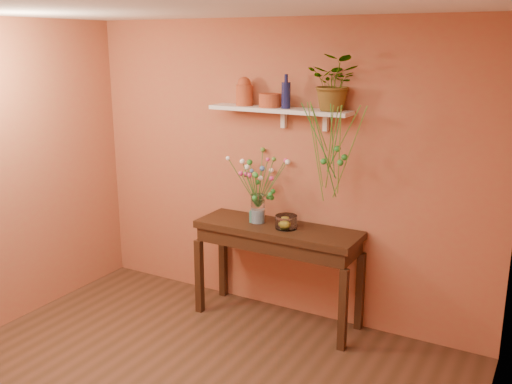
# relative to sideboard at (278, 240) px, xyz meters

# --- Properties ---
(room) EXTENTS (4.04, 4.04, 2.70)m
(room) POSITION_rel_sideboard_xyz_m (-0.11, -1.74, 0.57)
(room) COLOR #513021
(room) RESTS_ON ground
(sideboard) EXTENTS (1.49, 0.48, 0.91)m
(sideboard) POSITION_rel_sideboard_xyz_m (0.00, 0.00, 0.00)
(sideboard) COLOR #351D11
(sideboard) RESTS_ON ground
(wall_shelf) EXTENTS (1.30, 0.24, 0.19)m
(wall_shelf) POSITION_rel_sideboard_xyz_m (-0.05, 0.14, 1.14)
(wall_shelf) COLOR white
(wall_shelf) RESTS_ON room
(terracotta_jug) EXTENTS (0.19, 0.19, 0.25)m
(terracotta_jug) POSITION_rel_sideboard_xyz_m (-0.42, 0.14, 1.28)
(terracotta_jug) COLOR #AC461C
(terracotta_jug) RESTS_ON wall_shelf
(terracotta_pot) EXTENTS (0.25, 0.25, 0.12)m
(terracotta_pot) POSITION_rel_sideboard_xyz_m (-0.16, 0.13, 1.22)
(terracotta_pot) COLOR #AC461C
(terracotta_pot) RESTS_ON wall_shelf
(blue_bottle) EXTENTS (0.09, 0.09, 0.29)m
(blue_bottle) POSITION_rel_sideboard_xyz_m (0.01, 0.11, 1.28)
(blue_bottle) COLOR #161946
(blue_bottle) RESTS_ON wall_shelf
(spider_plant) EXTENTS (0.43, 0.37, 0.46)m
(spider_plant) POSITION_rel_sideboard_xyz_m (0.43, 0.15, 1.39)
(spider_plant) COLOR #2B7F2B
(spider_plant) RESTS_ON wall_shelf
(plant_fronds) EXTENTS (0.54, 0.41, 0.85)m
(plant_fronds) POSITION_rel_sideboard_xyz_m (0.50, -0.01, 0.85)
(plant_fronds) COLOR #2B7F2B
(plant_fronds) RESTS_ON wall_shelf
(glass_vase) EXTENTS (0.12, 0.12, 0.26)m
(glass_vase) POSITION_rel_sideboard_xyz_m (-0.21, 0.01, 0.24)
(glass_vase) COLOR white
(glass_vase) RESTS_ON sideboard
(bouquet) EXTENTS (0.45, 0.44, 0.50)m
(bouquet) POSITION_rel_sideboard_xyz_m (-0.21, 0.04, 0.56)
(bouquet) COLOR #386B28
(bouquet) RESTS_ON glass_vase
(glass_bowl) EXTENTS (0.19, 0.19, 0.12)m
(glass_bowl) POSITION_rel_sideboard_xyz_m (0.09, -0.01, 0.19)
(glass_bowl) COLOR white
(glass_bowl) RESTS_ON sideboard
(lemon) EXTENTS (0.07, 0.07, 0.07)m
(lemon) POSITION_rel_sideboard_xyz_m (0.08, -0.02, 0.17)
(lemon) COLOR yellow
(lemon) RESTS_ON glass_bowl
(carton) EXTENTS (0.06, 0.05, 0.11)m
(carton) POSITION_rel_sideboard_xyz_m (-0.25, -0.01, 0.19)
(carton) COLOR #2F5D7D
(carton) RESTS_ON sideboard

